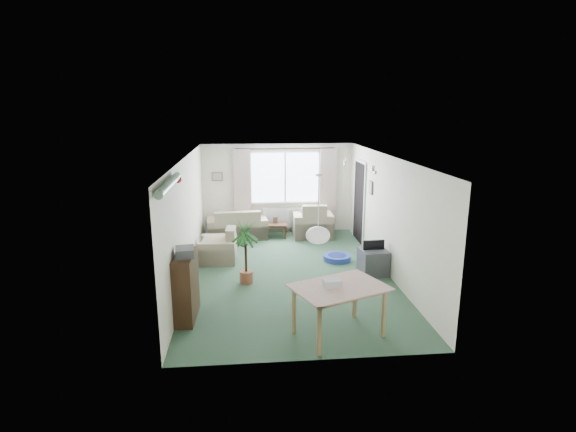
{
  "coord_description": "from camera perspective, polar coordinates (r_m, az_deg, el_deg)",
  "views": [
    {
      "loc": [
        -0.85,
        -8.63,
        3.33
      ],
      "look_at": [
        0.0,
        0.3,
        1.15
      ],
      "focal_mm": 28.0,
      "sensor_mm": 36.0,
      "label": 1
    }
  ],
  "objects": [
    {
      "name": "wall_picture_right",
      "position": [
        10.38,
        10.49,
        3.56
      ],
      "size": [
        0.03,
        0.24,
        0.3
      ],
      "primitive_type": "cube",
      "color": "brown"
    },
    {
      "name": "photo_frame",
      "position": [
        11.82,
        -1.63,
        -0.53
      ],
      "size": [
        0.12,
        0.03,
        0.16
      ],
      "primitive_type": "cube",
      "rotation": [
        0.0,
        0.0,
        0.07
      ],
      "color": "#4F3128",
      "rests_on": "coffee_table"
    },
    {
      "name": "wall_picture_back",
      "position": [
        12.02,
        -8.98,
        4.98
      ],
      "size": [
        0.28,
        0.03,
        0.22
      ],
      "primitive_type": "cube",
      "color": "brown"
    },
    {
      "name": "bauble_cluster_b",
      "position": [
        8.75,
        10.93,
        6.13
      ],
      "size": [
        0.2,
        0.2,
        0.2
      ],
      "primitive_type": "sphere",
      "color": "silver"
    },
    {
      "name": "tv_cube",
      "position": [
        9.36,
        10.73,
        -5.72
      ],
      "size": [
        0.56,
        0.61,
        0.52
      ],
      "primitive_type": "cube",
      "rotation": [
        0.0,
        0.0,
        0.07
      ],
      "color": "#343439",
      "rests_on": "ground"
    },
    {
      "name": "armchair_corner",
      "position": [
        11.84,
        3.13,
        -0.41
      ],
      "size": [
        1.05,
        1.0,
        0.91
      ],
      "primitive_type": "cube",
      "rotation": [
        0.0,
        0.0,
        3.11
      ],
      "color": "beige",
      "rests_on": "ground"
    },
    {
      "name": "bauble_cluster_a",
      "position": [
        9.83,
        7.29,
        7.07
      ],
      "size": [
        0.2,
        0.2,
        0.2
      ],
      "primitive_type": "sphere",
      "color": "silver"
    },
    {
      "name": "sofa",
      "position": [
        11.76,
        -6.48,
        -0.95
      ],
      "size": [
        1.59,
        0.93,
        0.76
      ],
      "primitive_type": "cube",
      "rotation": [
        0.0,
        0.0,
        3.22
      ],
      "color": "tan",
      "rests_on": "ground"
    },
    {
      "name": "curtain_left",
      "position": [
        11.94,
        -5.84,
        3.65
      ],
      "size": [
        0.45,
        0.08,
        2.0
      ],
      "primitive_type": "cube",
      "color": "beige"
    },
    {
      "name": "armchair_left",
      "position": [
        10.07,
        -8.91,
        -3.59
      ],
      "size": [
        0.82,
        0.86,
        0.74
      ],
      "primitive_type": "cube",
      "rotation": [
        0.0,
        0.0,
        -1.61
      ],
      "color": "tan",
      "rests_on": "ground"
    },
    {
      "name": "pet_bed",
      "position": [
        10.11,
        6.25,
        -5.28
      ],
      "size": [
        0.72,
        0.72,
        0.12
      ],
      "primitive_type": "cylinder",
      "rotation": [
        0.0,
        0.0,
        0.21
      ],
      "color": "navy",
      "rests_on": "ground"
    },
    {
      "name": "doorway",
      "position": [
        11.43,
        9.05,
        1.73
      ],
      "size": [
        0.03,
        0.95,
        2.0
      ],
      "primitive_type": "cube",
      "color": "black"
    },
    {
      "name": "pendant_lamp",
      "position": [
        6.68,
        3.82,
        -2.46
      ],
      "size": [
        0.36,
        0.36,
        0.36
      ],
      "primitive_type": "sphere",
      "color": "white"
    },
    {
      "name": "dining_table",
      "position": [
        6.84,
        6.44,
        -11.96
      ],
      "size": [
        1.44,
        1.22,
        0.76
      ],
      "primitive_type": "cube",
      "rotation": [
        0.0,
        0.0,
        0.4
      ],
      "color": "tan",
      "rests_on": "ground"
    },
    {
      "name": "hifi_box",
      "position": [
        7.16,
        -12.97,
        -4.48
      ],
      "size": [
        0.33,
        0.39,
        0.14
      ],
      "primitive_type": "cube",
      "rotation": [
        0.0,
        0.0,
        0.14
      ],
      "color": "#3B3C40",
      "rests_on": "bookshelf"
    },
    {
      "name": "houseplant",
      "position": [
        8.66,
        -5.4,
        -4.52
      ],
      "size": [
        0.7,
        0.7,
        1.27
      ],
      "primitive_type": "cylinder",
      "rotation": [
        0.0,
        0.0,
        -0.35
      ],
      "color": "#1E5A20",
      "rests_on": "ground"
    },
    {
      "name": "tinsel_garland",
      "position": [
        6.51,
        -14.88,
        3.91
      ],
      "size": [
        1.6,
        1.6,
        0.12
      ],
      "primitive_type": "cylinder",
      "color": "#196626"
    },
    {
      "name": "curtain_right",
      "position": [
        12.14,
        5.1,
        3.84
      ],
      "size": [
        0.45,
        0.08,
        2.0
      ],
      "primitive_type": "cube",
      "color": "beige"
    },
    {
      "name": "gift_box",
      "position": [
        6.66,
        5.61,
        -8.54
      ],
      "size": [
        0.27,
        0.21,
        0.12
      ],
      "primitive_type": "cube",
      "rotation": [
        0.0,
        0.0,
        0.14
      ],
      "color": "silver",
      "rests_on": "dining_table"
    },
    {
      "name": "radiator",
      "position": [
        12.22,
        -0.34,
        -0.21
      ],
      "size": [
        1.2,
        0.1,
        0.55
      ],
      "primitive_type": "cube",
      "color": "white"
    },
    {
      "name": "window",
      "position": [
        12.05,
        -0.37,
        4.92
      ],
      "size": [
        1.8,
        0.03,
        1.3
      ],
      "primitive_type": "cube",
      "color": "white"
    },
    {
      "name": "ground",
      "position": [
        9.29,
        0.18,
        -7.35
      ],
      "size": [
        6.5,
        6.5,
        0.0
      ],
      "primitive_type": "plane",
      "color": "#2D4B35"
    },
    {
      "name": "bookshelf",
      "position": [
        7.45,
        -12.82,
        -8.71
      ],
      "size": [
        0.33,
        0.89,
        1.07
      ],
      "primitive_type": "cube",
      "rotation": [
        0.0,
        0.0,
        -0.04
      ],
      "color": "black",
      "rests_on": "ground"
    },
    {
      "name": "curtain_rod",
      "position": [
        11.87,
        -0.34,
        8.54
      ],
      "size": [
        2.6,
        0.03,
        0.03
      ],
      "primitive_type": "cube",
      "color": "black"
    },
    {
      "name": "coffee_table",
      "position": [
        11.83,
        -2.02,
        -1.81
      ],
      "size": [
        0.84,
        0.54,
        0.35
      ],
      "primitive_type": "cube",
      "rotation": [
        0.0,
        0.0,
        -0.14
      ],
      "color": "black",
      "rests_on": "ground"
    }
  ]
}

